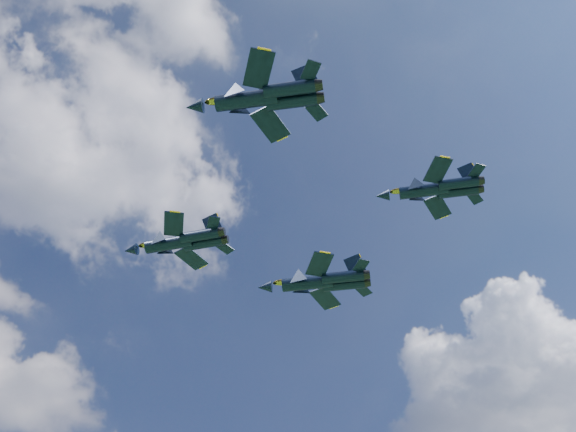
# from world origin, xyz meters

# --- Properties ---
(jet_lead) EXTENTS (13.73, 12.59, 3.59)m
(jet_lead) POSITION_xyz_m (-5.99, 6.83, 60.87)
(jet_lead) COLOR black
(jet_left) EXTENTS (15.43, 12.85, 3.89)m
(jet_left) POSITION_xyz_m (-6.02, -17.18, 62.93)
(jet_left) COLOR black
(jet_right) EXTENTS (16.51, 13.66, 4.16)m
(jet_right) POSITION_xyz_m (15.28, 7.86, 62.92)
(jet_right) COLOR black
(jet_slot) EXTENTS (13.25, 11.19, 3.36)m
(jet_slot) POSITION_xyz_m (19.30, -15.22, 62.64)
(jet_slot) COLOR black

